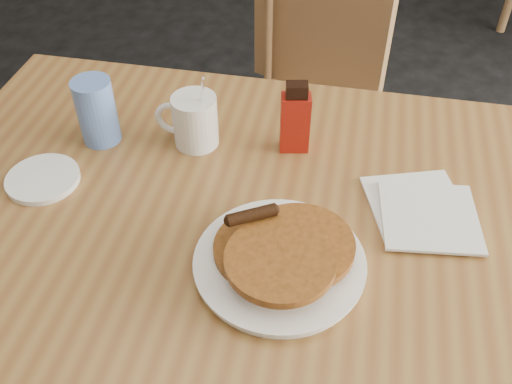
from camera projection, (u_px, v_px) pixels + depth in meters
main_table at (257, 227)px, 1.06m from camera, size 1.36×0.92×0.75m
chair_main_far at (313, 82)px, 1.68m from camera, size 0.55×0.56×0.95m
pancake_plate at (280, 257)px, 0.92m from camera, size 0.28×0.28×0.08m
coffee_mug at (194, 120)px, 1.14m from camera, size 0.13×0.09×0.17m
syrup_bottle at (295, 120)px, 1.12m from camera, size 0.06×0.05×0.15m
napkin_stack at (423, 211)px, 1.02m from camera, size 0.22×0.23×0.01m
blue_tumbler at (97, 111)px, 1.14m from camera, size 0.10×0.10×0.14m
side_saucer at (43, 179)px, 1.09m from camera, size 0.16×0.16×0.01m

